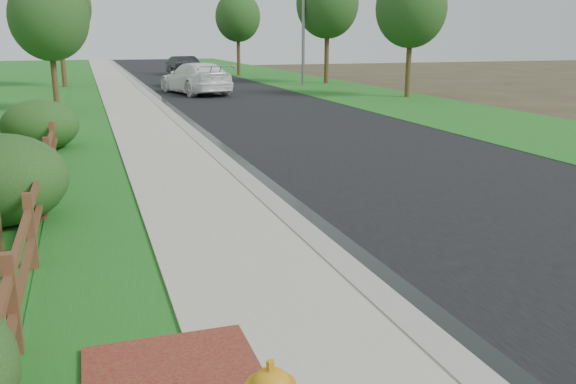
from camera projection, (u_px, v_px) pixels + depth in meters
name	position (u px, v px, depth m)	size (l,w,h in m)	color
ground	(365.00, 323.00, 6.78)	(120.00, 120.00, 0.00)	#382C1E
road	(201.00, 84.00, 40.36)	(8.00, 90.00, 0.02)	black
curb	(136.00, 85.00, 39.07)	(0.40, 90.00, 0.12)	gray
wet_gutter	(142.00, 85.00, 39.18)	(0.50, 90.00, 0.00)	black
sidewalk	(115.00, 85.00, 38.67)	(2.20, 90.00, 0.10)	#A5A18F
grass_strip	(84.00, 86.00, 38.10)	(1.60, 90.00, 0.06)	#1D5518
verge_far	(299.00, 81.00, 42.45)	(6.00, 90.00, 0.04)	#1D5518
ranch_fence	(45.00, 172.00, 11.41)	(0.12, 16.92, 1.10)	#4B3019
white_suv	(196.00, 78.00, 33.13)	(2.35, 5.79, 1.68)	white
dark_car_mid	(186.00, 73.00, 38.39)	(1.94, 4.82, 1.64)	black
dark_car_far	(186.00, 66.00, 47.93)	(1.61, 4.61, 1.52)	black
shrub_b	(0.00, 180.00, 10.16)	(2.20, 2.20, 1.54)	#1C4017
shrub_d	(40.00, 125.00, 16.77)	(2.07, 2.07, 1.41)	#1C4017
tree_near_left	(49.00, 18.00, 24.25)	(3.12, 3.12, 5.52)	#3A2717
tree_near_right	(411.00, 8.00, 30.31)	(3.54, 3.54, 6.38)	#3A2717
tree_mid_left	(58.00, 7.00, 36.44)	(3.87, 3.87, 6.91)	#3A2717
tree_mid_right	(327.00, 4.00, 39.33)	(4.06, 4.06, 7.36)	#3A2717
tree_far_right	(238.00, 17.00, 47.37)	(3.51, 3.51, 6.46)	#3A2717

